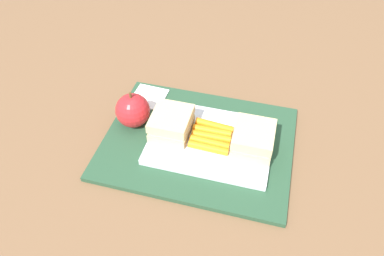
{
  "coord_description": "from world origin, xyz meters",
  "views": [
    {
      "loc": [
        -0.11,
        0.46,
        0.54
      ],
      "look_at": [
        0.01,
        0.0,
        0.04
      ],
      "focal_mm": 34.38,
      "sensor_mm": 36.0,
      "label": 1
    }
  ],
  "objects_px": {
    "sandwich_half_left": "(253,139)",
    "apple": "(133,110)",
    "food_tray": "(211,141)",
    "carrot_sticks_bundle": "(211,136)",
    "paper_napkin": "(149,97)",
    "sandwich_half_right": "(171,123)"
  },
  "relations": [
    {
      "from": "sandwich_half_left",
      "to": "apple",
      "type": "height_order",
      "value": "apple"
    },
    {
      "from": "food_tray",
      "to": "sandwich_half_left",
      "type": "bearing_deg",
      "value": 180.0
    },
    {
      "from": "sandwich_half_left",
      "to": "apple",
      "type": "distance_m",
      "value": 0.24
    },
    {
      "from": "carrot_sticks_bundle",
      "to": "paper_napkin",
      "type": "distance_m",
      "value": 0.19
    },
    {
      "from": "paper_napkin",
      "to": "carrot_sticks_bundle",
      "type": "bearing_deg",
      "value": 149.22
    },
    {
      "from": "sandwich_half_left",
      "to": "carrot_sticks_bundle",
      "type": "bearing_deg",
      "value": -0.03
    },
    {
      "from": "sandwich_half_left",
      "to": "paper_napkin",
      "type": "relative_size",
      "value": 1.14
    },
    {
      "from": "food_tray",
      "to": "apple",
      "type": "height_order",
      "value": "apple"
    },
    {
      "from": "apple",
      "to": "paper_napkin",
      "type": "distance_m",
      "value": 0.09
    },
    {
      "from": "food_tray",
      "to": "carrot_sticks_bundle",
      "type": "relative_size",
      "value": 2.96
    },
    {
      "from": "sandwich_half_left",
      "to": "sandwich_half_right",
      "type": "distance_m",
      "value": 0.16
    },
    {
      "from": "food_tray",
      "to": "sandwich_half_right",
      "type": "distance_m",
      "value": 0.08
    },
    {
      "from": "apple",
      "to": "sandwich_half_right",
      "type": "bearing_deg",
      "value": 170.17
    },
    {
      "from": "food_tray",
      "to": "sandwich_half_right",
      "type": "height_order",
      "value": "sandwich_half_right"
    },
    {
      "from": "food_tray",
      "to": "sandwich_half_left",
      "type": "distance_m",
      "value": 0.08
    },
    {
      "from": "food_tray",
      "to": "carrot_sticks_bundle",
      "type": "xyz_separation_m",
      "value": [
        0.0,
        -0.0,
        0.01
      ]
    },
    {
      "from": "sandwich_half_right",
      "to": "paper_napkin",
      "type": "height_order",
      "value": "sandwich_half_right"
    },
    {
      "from": "sandwich_half_right",
      "to": "apple",
      "type": "height_order",
      "value": "apple"
    },
    {
      "from": "paper_napkin",
      "to": "sandwich_half_left",
      "type": "bearing_deg",
      "value": 158.19
    },
    {
      "from": "carrot_sticks_bundle",
      "to": "apple",
      "type": "bearing_deg",
      "value": -5.12
    },
    {
      "from": "carrot_sticks_bundle",
      "to": "paper_napkin",
      "type": "bearing_deg",
      "value": -30.78
    },
    {
      "from": "sandwich_half_right",
      "to": "paper_napkin",
      "type": "bearing_deg",
      "value": -49.27
    }
  ]
}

